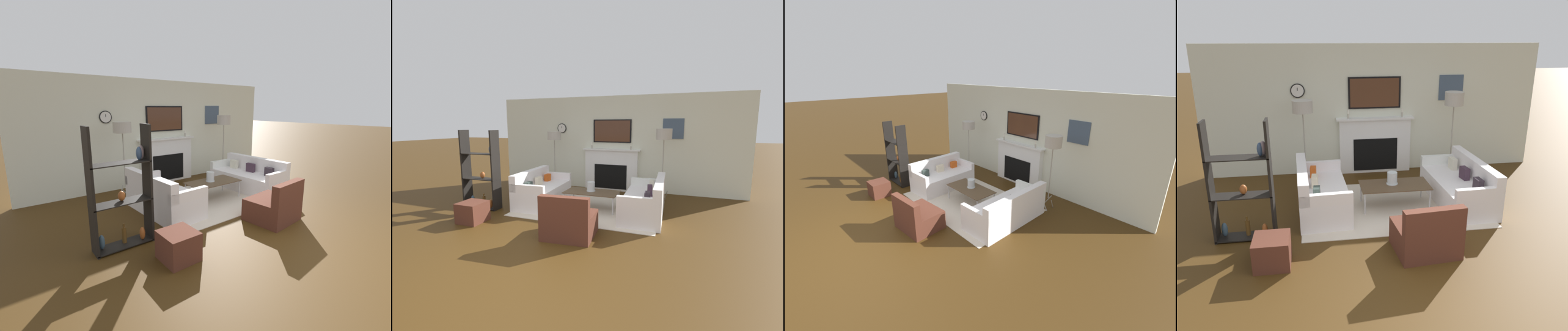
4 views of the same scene
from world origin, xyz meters
TOP-DOWN VIEW (x-y plane):
  - ground_plane at (0.00, 0.00)m, footprint 60.00×60.00m
  - fireplace_wall at (0.00, 4.70)m, footprint 7.16×0.28m
  - area_rug at (0.00, 2.78)m, footprint 3.09×2.15m
  - couch_left at (-1.24, 2.77)m, footprint 0.89×1.70m
  - couch_right at (1.24, 2.78)m, footprint 0.86×1.87m
  - armchair at (0.17, 1.21)m, footprint 0.89×0.79m
  - coffee_table at (0.05, 2.75)m, footprint 1.19×0.62m
  - hurricane_candle at (0.01, 2.80)m, footprint 0.20×0.20m
  - floor_lamp_left at (-1.48, 3.96)m, footprint 0.38×0.38m
  - floor_lamp_right at (1.48, 3.96)m, footprint 0.37×0.37m
  - shelf_unit at (-2.32, 1.99)m, footprint 0.87×0.28m
  - ottoman at (-1.90, 1.22)m, footprint 0.46×0.46m

SIDE VIEW (x-z plane):
  - ground_plane at x=0.00m, z-range 0.00..0.00m
  - area_rug at x=0.00m, z-range 0.00..0.01m
  - ottoman at x=-1.90m, z-range 0.00..0.40m
  - armchair at x=0.17m, z-range -0.13..0.64m
  - couch_right at x=1.24m, z-range -0.11..0.67m
  - couch_left at x=-1.24m, z-range -0.11..0.69m
  - coffee_table at x=0.05m, z-range 0.18..0.58m
  - hurricane_candle at x=0.01m, z-range 0.39..0.60m
  - shelf_unit at x=-2.32m, z-range -0.08..1.69m
  - fireplace_wall at x=0.00m, z-range -0.13..2.57m
  - floor_lamp_left at x=-1.48m, z-range 0.70..2.41m
  - floor_lamp_right at x=1.48m, z-range 0.73..2.53m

